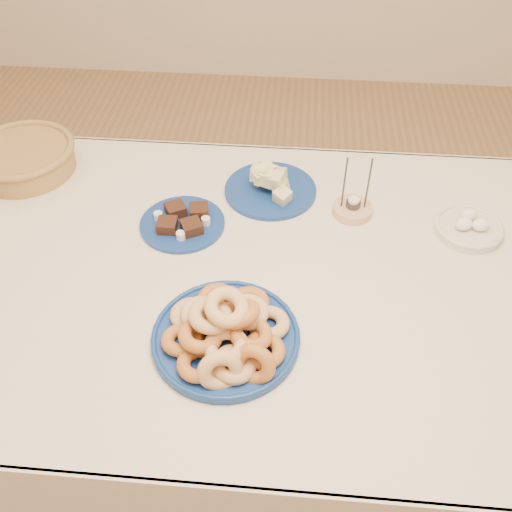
% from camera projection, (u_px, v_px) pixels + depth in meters
% --- Properties ---
extents(ground, '(5.00, 5.00, 0.00)m').
position_uv_depth(ground, '(257.00, 423.00, 1.95)').
color(ground, '#9A7248').
rests_on(ground, ground).
extents(dining_table, '(1.71, 1.11, 0.75)m').
position_uv_depth(dining_table, '(258.00, 299.00, 1.50)').
color(dining_table, brown).
rests_on(dining_table, ground).
extents(donut_platter, '(0.38, 0.38, 0.15)m').
position_uv_depth(donut_platter, '(226.00, 332.00, 1.24)').
color(donut_platter, navy).
rests_on(donut_platter, dining_table).
extents(melon_plate, '(0.35, 0.35, 0.09)m').
position_uv_depth(melon_plate, '(270.00, 185.00, 1.63)').
color(melon_plate, navy).
rests_on(melon_plate, dining_table).
extents(brownie_plate, '(0.26, 0.26, 0.04)m').
position_uv_depth(brownie_plate, '(183.00, 222.00, 1.54)').
color(brownie_plate, navy).
rests_on(brownie_plate, dining_table).
extents(wicker_basket, '(0.33, 0.33, 0.08)m').
position_uv_depth(wicker_basket, '(23.00, 157.00, 1.70)').
color(wicker_basket, olive).
rests_on(wicker_basket, dining_table).
extents(candle_holder, '(0.11, 0.11, 0.18)m').
position_uv_depth(candle_holder, '(352.00, 208.00, 1.57)').
color(candle_holder, tan).
rests_on(candle_holder, dining_table).
extents(egg_bowl, '(0.22, 0.22, 0.06)m').
position_uv_depth(egg_bowl, '(469.00, 227.00, 1.51)').
color(egg_bowl, beige).
rests_on(egg_bowl, dining_table).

